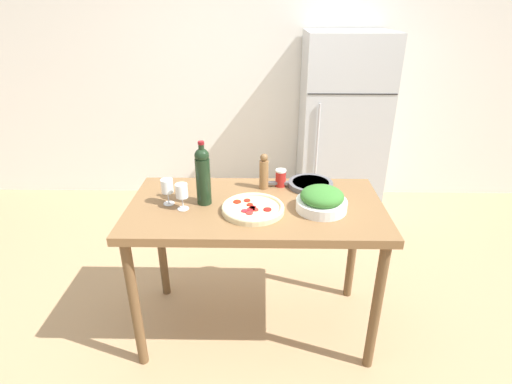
% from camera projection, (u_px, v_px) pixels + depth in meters
% --- Properties ---
extents(ground_plane, '(14.00, 14.00, 0.00)m').
position_uv_depth(ground_plane, '(256.00, 324.00, 2.62)').
color(ground_plane, tan).
extents(wall_back, '(6.40, 0.08, 2.60)m').
position_uv_depth(wall_back, '(259.00, 71.00, 3.92)').
color(wall_back, silver).
rests_on(wall_back, ground_plane).
extents(refrigerator, '(0.77, 0.65, 1.69)m').
position_uv_depth(refrigerator, '(342.00, 127.00, 3.78)').
color(refrigerator, '#B7BCC1').
rests_on(refrigerator, ground_plane).
extents(prep_counter, '(1.43, 0.74, 0.89)m').
position_uv_depth(prep_counter, '(256.00, 220.00, 2.28)').
color(prep_counter, brown).
rests_on(prep_counter, ground_plane).
extents(wine_bottle, '(0.08, 0.08, 0.36)m').
position_uv_depth(wine_bottle, '(203.00, 175.00, 2.18)').
color(wine_bottle, black).
rests_on(wine_bottle, prep_counter).
extents(wine_glass_near, '(0.07, 0.07, 0.15)m').
position_uv_depth(wine_glass_near, '(182.00, 192.00, 2.15)').
color(wine_glass_near, silver).
rests_on(wine_glass_near, prep_counter).
extents(wine_glass_far, '(0.07, 0.07, 0.15)m').
position_uv_depth(wine_glass_far, '(167.00, 187.00, 2.21)').
color(wine_glass_far, silver).
rests_on(wine_glass_far, prep_counter).
extents(pepper_mill, '(0.06, 0.06, 0.22)m').
position_uv_depth(pepper_mill, '(264.00, 172.00, 2.39)').
color(pepper_mill, olive).
rests_on(pepper_mill, prep_counter).
extents(salad_bowl, '(0.28, 0.28, 0.13)m').
position_uv_depth(salad_bowl, '(322.00, 200.00, 2.16)').
color(salad_bowl, white).
rests_on(salad_bowl, prep_counter).
extents(homemade_pizza, '(0.34, 0.34, 0.04)m').
position_uv_depth(homemade_pizza, '(253.00, 208.00, 2.16)').
color(homemade_pizza, beige).
rests_on(homemade_pizza, prep_counter).
extents(salt_canister, '(0.06, 0.06, 0.11)m').
position_uv_depth(salt_canister, '(281.00, 178.00, 2.44)').
color(salt_canister, '#B2231E').
rests_on(salt_canister, prep_counter).
extents(cast_iron_skillet, '(0.44, 0.27, 0.03)m').
position_uv_depth(cast_iron_skillet, '(310.00, 184.00, 2.45)').
color(cast_iron_skillet, '#56565B').
rests_on(cast_iron_skillet, prep_counter).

